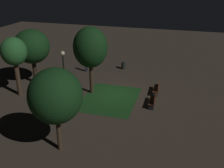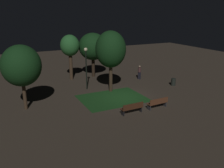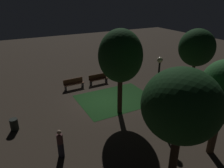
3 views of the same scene
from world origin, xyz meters
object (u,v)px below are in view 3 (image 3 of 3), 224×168
Objects in this scene: bench_corner at (98,78)px; lamp_post_path_center at (158,77)px; tree_right_canopy at (120,56)px; pedestrian at (60,143)px; bench_lawn_edge at (74,83)px; tree_back_right at (197,48)px; trash_bin at (14,125)px; tree_left_canopy at (224,86)px; tree_tall_center at (181,106)px.

lamp_post_path_center reaches higher than bench_corner.
tree_right_canopy reaches higher than pedestrian.
lamp_post_path_center is (-3.39, 7.22, 2.41)m from bench_lawn_edge.
lamp_post_path_center is 7.16m from pedestrian.
tree_right_canopy is (8.12, 1.00, 0.55)m from tree_back_right.
bench_corner is at bearing -150.36° from trash_bin.
lamp_post_path_center is at bearing -172.76° from pedestrian.
tree_back_right is 15.26m from trash_bin.
trash_bin is (5.32, 4.40, -0.10)m from bench_lawn_edge.
tree_left_canopy is 4.38m from lamp_post_path_center.
tree_left_canopy is (5.93, 6.87, 0.26)m from tree_back_right.
bench_lawn_edge is 2.39× the size of trash_bin.
lamp_post_path_center is at bearing 115.14° from bench_lawn_edge.
pedestrian is (-1.90, 3.69, 0.47)m from trash_bin.
bench_lawn_edge is at bearing -140.44° from trash_bin.
tree_back_right is at bearing 154.34° from bench_lawn_edge.
tree_left_canopy reaches higher than lamp_post_path_center.
tree_back_right reaches higher than trash_bin.
tree_back_right is 1.01× the size of tree_left_canopy.
tree_right_canopy reaches higher than lamp_post_path_center.
bench_corner is 1.00× the size of bench_lawn_edge.
pedestrian is (4.30, -3.54, -2.74)m from tree_tall_center.
tree_left_canopy is 0.87× the size of tree_right_canopy.
bench_lawn_edge is (2.40, 0.00, 0.00)m from bench_corner.
pedestrian is at bearing 117.24° from trash_bin.
tree_left_canopy is 3.17× the size of pedestrian.
tree_back_right is (-7.20, 4.62, 3.08)m from bench_corner.
lamp_post_path_center is at bearing 97.77° from bench_corner.
bench_lawn_edge is at bearing 0.00° from bench_corner.
tree_left_canopy is at bearing 96.33° from bench_corner.
tree_right_canopy is at bearing 6.99° from tree_back_right.
tree_back_right is at bearing -157.27° from lamp_post_path_center.
tree_left_canopy is (-2.80, -0.14, 0.24)m from tree_tall_center.
lamp_post_path_center reaches higher than bench_lawn_edge.
bench_lawn_edge is at bearing -64.86° from lamp_post_path_center.
tree_back_right is at bearing 179.16° from trash_bin.
tree_right_canopy is 2.77m from lamp_post_path_center.
lamp_post_path_center is 9.49m from trash_bin.
tree_left_canopy is at bearing 154.41° from pedestrian.
tree_back_right is 6.78m from lamp_post_path_center.
lamp_post_path_center is at bearing -86.13° from tree_left_canopy.
pedestrian is (5.83, 8.09, 0.37)m from bench_corner.
lamp_post_path_center is 5.54× the size of trash_bin.
bench_lawn_edge is at bearing -72.25° from tree_left_canopy.
tree_tall_center is 1.00× the size of tree_back_right.
lamp_post_path_center is at bearing 22.73° from tree_back_right.
bench_corner is at bearing -99.25° from tree_right_canopy.
tree_back_right is at bearing 147.35° from bench_corner.
tree_right_canopy reaches higher than tree_tall_center.
trash_bin is (7.72, 4.40, -0.10)m from bench_corner.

